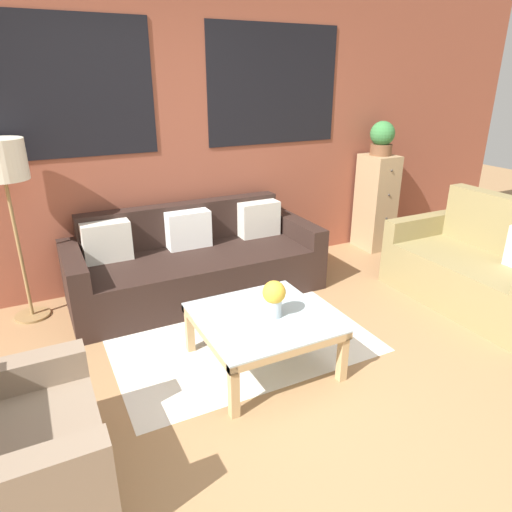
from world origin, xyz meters
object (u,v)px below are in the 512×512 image
object	(u,v)px
potted_plant	(382,138)
armchair_corner	(1,463)
drawer_cabinet	(376,203)
settee_vintage	(480,269)
couch_dark	(196,264)
coffee_table	(262,324)
floor_lamp	(3,168)
flower_vase	(274,296)

from	to	relation	value
potted_plant	armchair_corner	bearing A→B (deg)	-152.40
drawer_cabinet	settee_vintage	bearing A→B (deg)	-93.92
couch_dark	coffee_table	xyz separation A→B (m)	(0.01, -1.30, 0.04)
floor_lamp	drawer_cabinet	distance (m)	3.73
couch_dark	coffee_table	world-z (taller)	couch_dark
armchair_corner	coffee_table	xyz separation A→B (m)	(1.58, 0.49, 0.05)
couch_dark	floor_lamp	distance (m)	1.71
coffee_table	potted_plant	world-z (taller)	potted_plant
floor_lamp	drawer_cabinet	xyz separation A→B (m)	(3.66, 0.03, -0.71)
coffee_table	drawer_cabinet	size ratio (longest dim) A/B	0.80
armchair_corner	floor_lamp	size ratio (longest dim) A/B	0.59
drawer_cabinet	flower_vase	xyz separation A→B (m)	(-2.18, -1.55, -0.01)
settee_vintage	coffee_table	xyz separation A→B (m)	(-2.15, 0.01, 0.01)
coffee_table	armchair_corner	bearing A→B (deg)	-162.78
settee_vintage	armchair_corner	distance (m)	3.75
coffee_table	floor_lamp	size ratio (longest dim) A/B	0.58
armchair_corner	floor_lamp	distance (m)	2.20
coffee_table	potted_plant	distance (m)	2.87
drawer_cabinet	armchair_corner	bearing A→B (deg)	-152.40
couch_dark	settee_vintage	distance (m)	2.53
coffee_table	drawer_cabinet	xyz separation A→B (m)	(2.25, 1.51, 0.21)
floor_lamp	potted_plant	xyz separation A→B (m)	(3.66, 0.03, 0.01)
floor_lamp	flower_vase	size ratio (longest dim) A/B	5.70
coffee_table	flower_vase	distance (m)	0.22
coffee_table	potted_plant	size ratio (longest dim) A/B	2.35
coffee_table	settee_vintage	bearing A→B (deg)	-0.21
drawer_cabinet	coffee_table	bearing A→B (deg)	-146.11
floor_lamp	flower_vase	xyz separation A→B (m)	(1.48, -1.52, -0.72)
floor_lamp	drawer_cabinet	world-z (taller)	floor_lamp
flower_vase	settee_vintage	bearing A→B (deg)	0.74
settee_vintage	drawer_cabinet	world-z (taller)	drawer_cabinet
settee_vintage	armchair_corner	world-z (taller)	settee_vintage
armchair_corner	drawer_cabinet	world-z (taller)	drawer_cabinet
settee_vintage	flower_vase	world-z (taller)	settee_vintage
couch_dark	drawer_cabinet	bearing A→B (deg)	5.28
armchair_corner	drawer_cabinet	xyz separation A→B (m)	(3.83, 2.00, 0.26)
couch_dark	potted_plant	world-z (taller)	potted_plant
potted_plant	flower_vase	world-z (taller)	potted_plant
settee_vintage	coffee_table	bearing A→B (deg)	179.79
drawer_cabinet	flower_vase	bearing A→B (deg)	-144.67
coffee_table	flower_vase	size ratio (longest dim) A/B	3.33
settee_vintage	coffee_table	distance (m)	2.15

